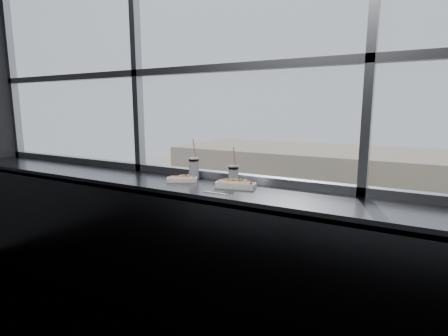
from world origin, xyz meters
The scene contains 24 objects.
wall_back_lower centered at (0.00, 1.50, 0.55)m, with size 6.00×6.00×0.00m, color black.
window_glass centered at (0.00, 1.52, 2.30)m, with size 6.00×6.00×0.00m, color silver.
window_mullions centered at (0.00, 1.50, 2.30)m, with size 6.00×0.08×2.40m, color gray, non-canonical shape.
counter centered at (0.00, 1.23, 1.07)m, with size 6.00×0.55×0.06m, color #56575B.
counter_fascia centered at (0.00, 0.97, 0.55)m, with size 6.00×0.04×1.04m, color #56575B.
hotdog_tray_left centered at (-0.33, 1.24, 1.12)m, with size 0.24×0.18×0.06m.
hotdog_tray_right centered at (0.15, 1.26, 1.13)m, with size 0.31×0.16×0.07m.
soda_cup_left centered at (-0.32, 1.41, 1.20)m, with size 0.09×0.09×0.34m.
soda_cup_right centered at (0.11, 1.30, 1.19)m, with size 0.08×0.08×0.31m.
loose_straw centered at (0.11, 1.04, 1.10)m, with size 0.01×0.01×0.20m, color white.
wrapper centered at (-0.33, 1.23, 1.11)m, with size 0.08×0.06×0.02m, color silver.
plaza_ground centered at (0.00, 45.00, -11.00)m, with size 120.00×120.00×0.00m, color #AFA59A.
street_asphalt centered at (0.00, 21.50, -10.97)m, with size 80.00×10.00×0.06m, color black.
far_sidewalk centered at (0.00, 29.50, -10.98)m, with size 80.00×6.00×0.04m, color #AFA59A.
far_building centered at (0.00, 39.50, -7.00)m, with size 50.00×14.00×8.00m, color tan.
car_far_b centered at (0.62, 25.50, -9.88)m, with size 6.36×2.65×2.12m, color maroon.
car_near_a centered at (-15.75, 17.50, -9.81)m, with size 6.78×2.83×2.26m, color #B4B4B4.
car_far_a centered at (-11.62, 25.50, -9.97)m, with size 5.83×2.43×1.94m, color black.
car_near_c centered at (-1.75, 17.50, -9.98)m, with size 5.75×2.39×1.92m, color maroon.
car_near_b centered at (-5.61, 17.50, -9.99)m, with size 5.72×2.38×1.91m, color black.
pedestrian_a centered at (-5.11, 29.80, -9.81)m, with size 1.03×0.77×2.31m, color #66605B.
pedestrian_b centered at (-1.40, 28.83, -9.82)m, with size 1.01×0.76×2.27m, color #66605B.
tree_left centered at (-7.86, 29.50, -7.81)m, with size 3.01×3.01×4.71m.
tree_center centered at (2.08, 29.50, -7.52)m, with size 3.29×3.29×5.13m.
Camera 1 is at (1.32, -0.98, 1.69)m, focal length 28.00 mm.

